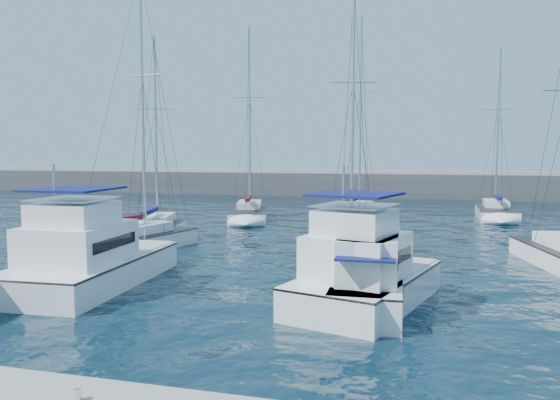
% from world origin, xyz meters
% --- Properties ---
extents(ground, '(220.00, 220.00, 0.00)m').
position_xyz_m(ground, '(0.00, 0.00, 0.00)').
color(ground, black).
rests_on(ground, ground).
extents(breakwater, '(160.00, 6.00, 4.45)m').
position_xyz_m(breakwater, '(0.00, 52.00, 1.05)').
color(breakwater, '#424244').
rests_on(breakwater, ground).
extents(dock_cleat_centre, '(0.16, 0.16, 0.25)m').
position_xyz_m(dock_cleat_centre, '(0.00, -11.00, 0.72)').
color(dock_cleat_centre, silver).
rests_on(dock_cleat_centre, dock).
extents(motor_yacht_port_inner, '(4.51, 9.27, 4.69)m').
position_xyz_m(motor_yacht_port_inner, '(-7.02, -0.43, 1.13)').
color(motor_yacht_port_inner, white).
rests_on(motor_yacht_port_inner, ground).
extents(motor_yacht_stbd_inner, '(5.58, 8.29, 4.69)m').
position_xyz_m(motor_yacht_stbd_inner, '(4.67, -0.35, 1.13)').
color(motor_yacht_stbd_inner, white).
rests_on(motor_yacht_stbd_inner, ground).
extents(motor_yacht_stbd_outer, '(2.70, 6.10, 3.20)m').
position_xyz_m(motor_yacht_stbd_outer, '(4.94, -0.86, 0.94)').
color(motor_yacht_stbd_outer, white).
rests_on(motor_yacht_stbd_outer, ground).
extents(sailboat_mid_a, '(4.95, 8.53, 13.80)m').
position_xyz_m(sailboat_mid_a, '(-10.68, 12.39, 0.51)').
color(sailboat_mid_a, white).
rests_on(sailboat_mid_a, ground).
extents(sailboat_mid_b, '(4.75, 8.36, 16.42)m').
position_xyz_m(sailboat_mid_b, '(-9.50, 7.95, 0.55)').
color(sailboat_mid_b, white).
rests_on(sailboat_mid_b, ground).
extents(sailboat_mid_c, '(5.25, 8.69, 15.45)m').
position_xyz_m(sailboat_mid_c, '(3.00, 9.76, 0.53)').
color(sailboat_mid_c, white).
rests_on(sailboat_mid_c, ground).
extents(sailboat_back_a, '(5.25, 9.19, 16.79)m').
position_xyz_m(sailboat_back_a, '(-7.77, 23.71, 0.54)').
color(sailboat_back_a, white).
rests_on(sailboat_back_a, ground).
extents(sailboat_back_b, '(3.91, 8.07, 17.41)m').
position_xyz_m(sailboat_back_b, '(1.28, 25.30, 0.56)').
color(sailboat_back_b, white).
rests_on(sailboat_back_b, ground).
extents(sailboat_back_c, '(3.29, 8.98, 15.27)m').
position_xyz_m(sailboat_back_c, '(12.80, 30.52, 0.52)').
color(sailboat_back_c, white).
rests_on(sailboat_back_c, ground).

